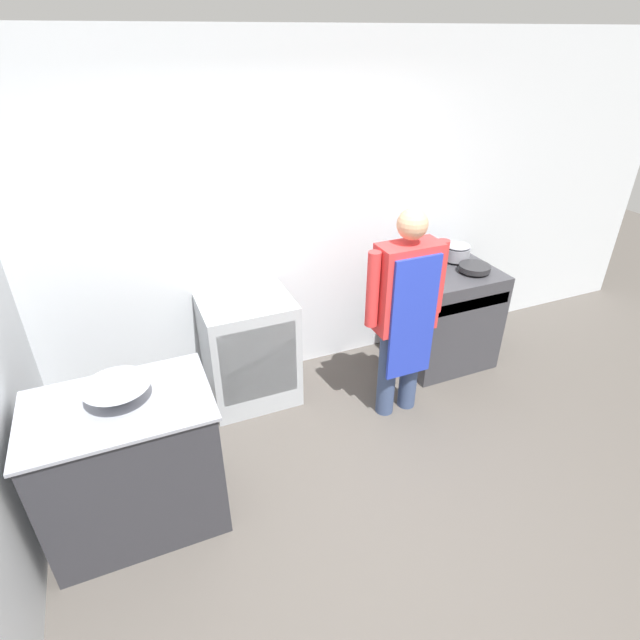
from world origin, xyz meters
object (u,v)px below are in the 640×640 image
Objects in this scene: stock_pot at (425,251)px; saute_pan at (475,268)px; person_cook at (405,306)px; stove at (443,315)px; fridge_unit at (250,350)px; mixing_bowl at (118,393)px; sauce_pot at (457,251)px.

saute_pan is at bearing -37.43° from stock_pot.
person_cook is at bearing -132.28° from stock_pot.
stove is 0.55× the size of person_cook.
person_cook is (1.02, -0.61, 0.49)m from fridge_unit.
saute_pan is (2.87, 0.65, -0.03)m from mixing_bowl.
mixing_bowl is at bearing -167.22° from saute_pan.
mixing_bowl is 2.94m from saute_pan.
fridge_unit is at bearing -179.41° from sauce_pot.
sauce_pot is (0.33, 0.00, -0.05)m from stock_pot.
mixing_bowl is 1.38× the size of saute_pan.
mixing_bowl reaches higher than stove.
person_cook is 6.26× the size of saute_pan.
stove is 2.50× the size of mixing_bowl.
stove is at bearing 33.71° from person_cook.
person_cook is (-0.74, -0.50, 0.49)m from stove.
stove is 1.77m from fridge_unit.
person_cook is at bearing 8.10° from mixing_bowl.
stove reaches higher than fridge_unit.
saute_pan is at bearing -6.98° from fridge_unit.
stock_pot is 0.96× the size of saute_pan.
sauce_pot is (0.00, 0.25, 0.05)m from saute_pan.
stove is 1.02m from person_cook.
person_cook is 0.85m from stock_pot.
person_cook is 1.98m from mixing_bowl.
fridge_unit is 1.99m from sauce_pot.
stock_pot is (1.59, 0.02, 0.58)m from fridge_unit.
saute_pan is at bearing 12.78° from mixing_bowl.
fridge_unit is 1.99m from saute_pan.
person_cook is at bearing -157.64° from saute_pan.
stock_pot is (-0.18, 0.13, 0.59)m from stove.
fridge_unit is (-1.76, 0.11, 0.00)m from stove.
person_cook reaches higher than stove.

